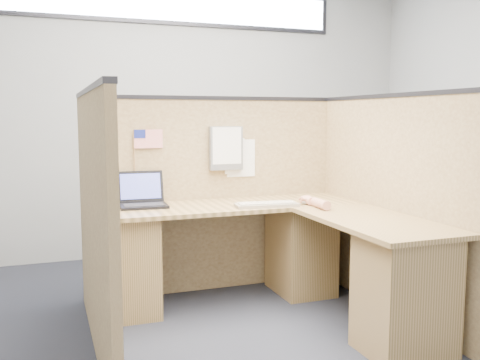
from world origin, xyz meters
name	(u,v)px	position (x,y,z in m)	size (l,w,h in m)	color
floor	(263,334)	(0.00, 0.00, 0.00)	(5.00, 5.00, 0.00)	black
wall_back	(177,114)	(0.00, 2.25, 1.40)	(5.00, 5.00, 0.00)	#A1A4A6
clerestory_window	(176,5)	(0.00, 2.23, 2.45)	(3.30, 0.04, 0.38)	#232328
cubicle_partitions	(240,204)	(0.00, 0.43, 0.77)	(2.06, 1.83, 1.53)	brown
l_desk	(272,260)	(0.18, 0.29, 0.39)	(1.95, 1.75, 0.73)	brown
laptop	(142,198)	(-0.61, 0.83, 0.79)	(0.35, 0.33, 0.24)	black
keyboard	(267,205)	(0.23, 0.48, 0.74)	(0.47, 0.20, 0.03)	gray
mouse	(307,202)	(0.54, 0.48, 0.75)	(0.10, 0.06, 0.04)	#B5B5BA
hand_forearm	(316,202)	(0.55, 0.35, 0.76)	(0.10, 0.35, 0.07)	tan
blue_poster	(99,118)	(-0.88, 0.97, 1.36)	(0.18, 0.00, 0.24)	navy
american_flag	(145,141)	(-0.55, 0.96, 1.19)	(0.22, 0.01, 0.37)	olive
file_holder	(226,148)	(0.07, 0.94, 1.13)	(0.26, 0.05, 0.34)	slate
paper_left	(241,158)	(0.21, 0.97, 1.04)	(0.23, 0.00, 0.30)	white
paper_right	(237,156)	(0.18, 0.97, 1.06)	(0.22, 0.00, 0.28)	white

